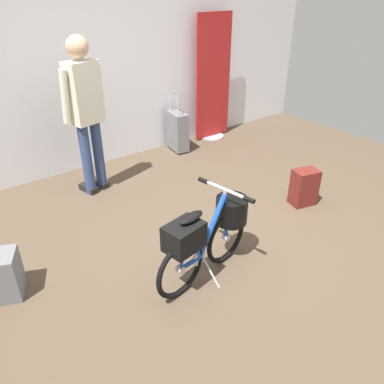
{
  "coord_description": "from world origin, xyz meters",
  "views": [
    {
      "loc": [
        -1.77,
        -1.93,
        2.1
      ],
      "look_at": [
        -0.11,
        0.26,
        0.55
      ],
      "focal_mm": 35.39,
      "sensor_mm": 36.0,
      "label": 1
    }
  ],
  "objects_px": {
    "rolling_suitcase": "(177,131)",
    "backpack_on_floor": "(304,187)",
    "handbag_on_floor": "(4,276)",
    "visitor_near_wall": "(86,109)",
    "floor_banner_stand": "(213,85)",
    "folding_bike_foreground": "(209,233)"
  },
  "relations": [
    {
      "from": "rolling_suitcase",
      "to": "handbag_on_floor",
      "type": "relative_size",
      "value": 2.24
    },
    {
      "from": "folding_bike_foreground",
      "to": "visitor_near_wall",
      "type": "height_order",
      "value": "visitor_near_wall"
    },
    {
      "from": "floor_banner_stand",
      "to": "rolling_suitcase",
      "type": "bearing_deg",
      "value": -171.55
    },
    {
      "from": "rolling_suitcase",
      "to": "floor_banner_stand",
      "type": "bearing_deg",
      "value": 8.45
    },
    {
      "from": "rolling_suitcase",
      "to": "handbag_on_floor",
      "type": "bearing_deg",
      "value": -150.22
    },
    {
      "from": "floor_banner_stand",
      "to": "folding_bike_foreground",
      "type": "distance_m",
      "value": 3.1
    },
    {
      "from": "visitor_near_wall",
      "to": "backpack_on_floor",
      "type": "height_order",
      "value": "visitor_near_wall"
    },
    {
      "from": "handbag_on_floor",
      "to": "backpack_on_floor",
      "type": "bearing_deg",
      "value": -9.44
    },
    {
      "from": "folding_bike_foreground",
      "to": "handbag_on_floor",
      "type": "height_order",
      "value": "folding_bike_foreground"
    },
    {
      "from": "folding_bike_foreground",
      "to": "visitor_near_wall",
      "type": "relative_size",
      "value": 0.61
    },
    {
      "from": "floor_banner_stand",
      "to": "folding_bike_foreground",
      "type": "bearing_deg",
      "value": -130.28
    },
    {
      "from": "handbag_on_floor",
      "to": "visitor_near_wall",
      "type": "bearing_deg",
      "value": 42.18
    },
    {
      "from": "folding_bike_foreground",
      "to": "handbag_on_floor",
      "type": "bearing_deg",
      "value": 151.93
    },
    {
      "from": "rolling_suitcase",
      "to": "visitor_near_wall",
      "type": "bearing_deg",
      "value": -164.46
    },
    {
      "from": "rolling_suitcase",
      "to": "handbag_on_floor",
      "type": "xyz_separation_m",
      "value": [
        -2.65,
        -1.51,
        -0.1
      ]
    },
    {
      "from": "folding_bike_foreground",
      "to": "rolling_suitcase",
      "type": "bearing_deg",
      "value": 60.29
    },
    {
      "from": "handbag_on_floor",
      "to": "floor_banner_stand",
      "type": "bearing_deg",
      "value": 25.76
    },
    {
      "from": "folding_bike_foreground",
      "to": "rolling_suitcase",
      "type": "xyz_separation_m",
      "value": [
        1.28,
        2.24,
        -0.11
      ]
    },
    {
      "from": "floor_banner_stand",
      "to": "backpack_on_floor",
      "type": "height_order",
      "value": "floor_banner_stand"
    },
    {
      "from": "visitor_near_wall",
      "to": "handbag_on_floor",
      "type": "bearing_deg",
      "value": -137.82
    },
    {
      "from": "folding_bike_foreground",
      "to": "backpack_on_floor",
      "type": "relative_size",
      "value": 2.58
    },
    {
      "from": "rolling_suitcase",
      "to": "backpack_on_floor",
      "type": "relative_size",
      "value": 2.12
    }
  ]
}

